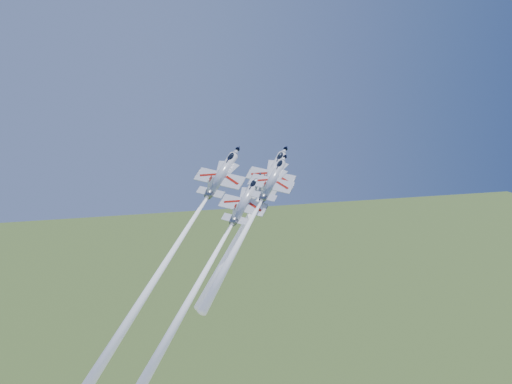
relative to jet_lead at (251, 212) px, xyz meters
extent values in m
cylinder|color=white|center=(7.15, 9.10, 6.37)|extent=(4.94, 8.76, 12.54)
cone|color=white|center=(11.32, 14.41, 10.08)|extent=(3.21, 3.69, 3.36)
cone|color=black|center=(12.29, 15.64, 10.95)|extent=(1.62, 1.86, 1.69)
cone|color=slate|center=(3.30, 4.21, 2.93)|extent=(3.01, 3.12, 2.33)
ellipsoid|color=black|center=(9.73, 12.18, 9.43)|extent=(2.86, 3.31, 2.59)
cube|color=black|center=(8.81, 10.93, 8.88)|extent=(0.86, 1.08, 0.89)
cube|color=white|center=(6.49, 8.34, 5.50)|extent=(11.03, 8.72, 3.67)
cube|color=white|center=(7.42, 11.67, 7.58)|extent=(3.06, 3.21, 1.98)
cube|color=white|center=(9.66, 10.19, 7.18)|extent=(3.06, 3.21, 1.98)
cube|color=white|center=(3.88, 4.97, 3.34)|extent=(5.97, 4.67, 1.94)
cube|color=white|center=(3.76, 4.34, 5.04)|extent=(2.07, 3.43, 4.09)
cube|color=#B31408|center=(3.70, 3.87, 6.46)|extent=(0.96, 1.29, 1.17)
cube|color=black|center=(7.32, 9.58, 5.50)|extent=(6.39, 7.86, 5.44)
sphere|color=white|center=(3.16, 4.02, 2.80)|extent=(1.13, 1.26, 1.10)
cone|color=white|center=(-5.36, -6.82, -4.80)|extent=(7.88, 17.64, 28.80)
cylinder|color=white|center=(-4.46, 9.09, 6.63)|extent=(5.00, 8.86, 12.68)
cone|color=white|center=(-0.25, 14.46, 10.39)|extent=(3.24, 3.73, 3.40)
cone|color=black|center=(0.73, 15.70, 11.26)|extent=(1.64, 1.88, 1.70)
cone|color=slate|center=(-8.35, 4.14, 3.16)|extent=(3.05, 3.15, 2.35)
ellipsoid|color=black|center=(-1.86, 12.20, 9.72)|extent=(2.90, 3.35, 2.61)
cube|color=black|center=(-2.79, 10.94, 9.17)|extent=(0.87, 1.10, 0.90)
cube|color=white|center=(-5.13, 8.32, 5.75)|extent=(11.15, 8.82, 3.71)
cube|color=white|center=(-4.19, 11.68, 7.85)|extent=(3.10, 3.25, 2.00)
cube|color=white|center=(-1.93, 10.18, 7.45)|extent=(3.10, 3.25, 2.00)
cube|color=white|center=(-7.77, 4.91, 3.56)|extent=(6.03, 4.72, 1.97)
cube|color=white|center=(-7.89, 4.28, 5.29)|extent=(2.09, 3.47, 4.14)
cube|color=#B31408|center=(-7.95, 3.80, 6.73)|extent=(0.97, 1.30, 1.19)
cube|color=black|center=(-4.30, 9.57, 5.75)|extent=(6.46, 7.95, 5.50)
sphere|color=white|center=(-8.50, 3.95, 3.02)|extent=(1.14, 1.28, 1.11)
cone|color=white|center=(-22.07, -13.30, -9.07)|extent=(10.94, 26.56, 44.91)
cylinder|color=white|center=(4.28, -1.31, 7.03)|extent=(4.22, 7.49, 10.72)
cone|color=white|center=(7.84, 3.23, 10.21)|extent=(2.74, 3.15, 2.87)
cone|color=black|center=(8.67, 4.28, 10.95)|extent=(1.38, 1.59, 1.44)
cone|color=slate|center=(0.99, -5.49, 4.10)|extent=(2.57, 2.66, 1.99)
ellipsoid|color=black|center=(6.48, 1.32, 9.65)|extent=(2.45, 2.83, 2.21)
cube|color=black|center=(5.69, 0.25, 9.18)|extent=(0.74, 0.93, 0.76)
cube|color=white|center=(3.71, -1.96, 6.30)|extent=(9.43, 7.45, 3.14)
cube|color=white|center=(4.51, 0.89, 8.07)|extent=(2.62, 2.75, 1.69)
cube|color=white|center=(6.42, -0.38, 7.73)|extent=(2.62, 2.75, 1.69)
cube|color=white|center=(1.48, -4.84, 4.45)|extent=(5.10, 3.99, 1.66)
cube|color=white|center=(1.38, -5.38, 5.90)|extent=(1.77, 2.93, 3.50)
cube|color=#B31408|center=(1.33, -5.78, 7.12)|extent=(0.82, 1.10, 1.00)
cube|color=black|center=(4.42, -0.90, 6.30)|extent=(5.46, 6.72, 4.65)
sphere|color=white|center=(0.86, -5.65, 3.99)|extent=(0.96, 1.08, 0.94)
cone|color=white|center=(-6.80, -15.41, -2.85)|extent=(6.96, 15.76, 25.84)
cylinder|color=white|center=(-2.12, -3.67, 3.47)|extent=(4.41, 7.81, 11.19)
cone|color=white|center=(1.60, 1.06, 6.79)|extent=(2.86, 3.29, 3.00)
cone|color=black|center=(2.46, 2.16, 7.56)|extent=(1.44, 1.66, 1.50)
cone|color=slate|center=(-5.55, -8.04, 0.41)|extent=(2.69, 2.78, 2.08)
ellipsoid|color=black|center=(0.18, -0.93, 6.20)|extent=(2.55, 2.96, 2.31)
cube|color=black|center=(-0.65, -2.04, 5.71)|extent=(0.77, 0.97, 0.79)
cube|color=white|center=(-2.71, -4.36, 2.70)|extent=(9.84, 7.78, 3.28)
cube|color=white|center=(-1.88, -1.39, 4.55)|extent=(2.73, 2.87, 1.76)
cube|color=white|center=(0.11, -2.71, 4.20)|extent=(2.73, 2.87, 1.76)
cube|color=white|center=(-5.04, -7.36, 0.77)|extent=(5.32, 4.17, 1.73)
cube|color=white|center=(-5.14, -7.92, 2.29)|extent=(1.84, 3.06, 3.65)
cube|color=#B31408|center=(-5.20, -8.34, 3.56)|extent=(0.86, 1.15, 1.05)
cube|color=black|center=(-1.98, -3.25, 2.70)|extent=(5.70, 7.01, 4.85)
sphere|color=white|center=(-5.69, -8.20, 0.29)|extent=(1.01, 1.13, 0.98)
cone|color=white|center=(-15.87, -21.17, -8.79)|extent=(8.58, 20.30, 33.95)
camera|label=1|loc=(-26.94, -112.30, 30.88)|focal=40.00mm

